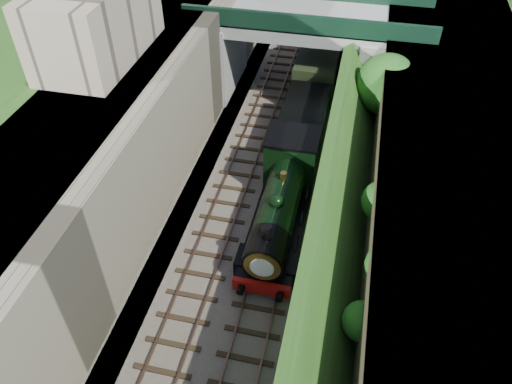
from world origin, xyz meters
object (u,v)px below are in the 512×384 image
at_px(tree, 388,86).
at_px(locomotive, 282,201).
at_px(tender, 303,127).
at_px(road_bridge, 316,45).

distance_m(tree, locomotive, 9.89).
relative_size(tree, locomotive, 0.65).
height_order(locomotive, tender, locomotive).
bearing_deg(locomotive, tree, 60.26).
bearing_deg(tree, tender, -169.34).
xyz_separation_m(road_bridge, locomotive, (0.26, -13.83, -2.18)).
height_order(road_bridge, locomotive, road_bridge).
xyz_separation_m(tree, locomotive, (-4.71, -8.25, -2.75)).
bearing_deg(road_bridge, tree, -48.30).
bearing_deg(tender, locomotive, -90.00).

